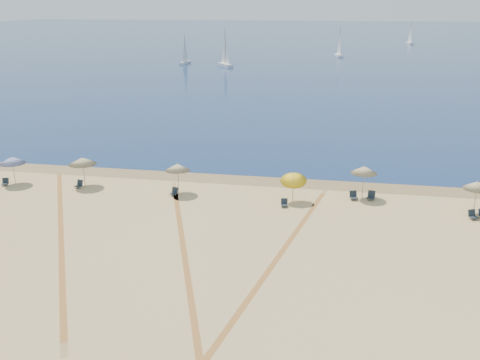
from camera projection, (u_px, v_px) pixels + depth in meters
The scene contains 21 objects.
ground at pixel (157, 358), 22.30m from camera, with size 160.00×160.00×0.00m, color tan.
ocean at pixel (322, 36), 232.09m from camera, with size 500.00×500.00×0.00m, color #0C2151.
wet_sand at pixel (248, 180), 44.67m from camera, with size 500.00×500.00×0.00m, color olive.
umbrella_0 at pixel (12, 160), 42.98m from camera, with size 2.14×2.14×2.40m.
umbrella_1 at pixel (83, 161), 42.46m from camera, with size 2.23×2.23×2.48m.
umbrella_2 at pixel (177, 167), 40.86m from camera, with size 1.99×2.02×2.48m.
umbrella_3 at pixel (294, 178), 39.15m from camera, with size 1.96×2.03×2.52m.
umbrella_4 at pixel (364, 170), 39.84m from camera, with size 2.01×2.01×2.60m.
umbrella_5 at pixel (477, 185), 36.75m from camera, with size 1.95×1.95×2.51m.
chair_0 at pixel (5, 182), 43.22m from camera, with size 0.66×0.72×0.60m.
chair_1 at pixel (79, 184), 42.70m from camera, with size 0.62×0.68×0.61m.
chair_2 at pixel (174, 192), 41.05m from camera, with size 0.58×0.65×0.59m.
chair_3 at pixel (284, 203), 38.72m from camera, with size 0.57×0.64×0.59m.
chair_4 at pixel (354, 196), 40.12m from camera, with size 0.69×0.76×0.65m.
chair_5 at pixel (371, 196), 40.10m from camera, with size 0.66×0.74×0.67m.
chair_6 at pixel (473, 215), 36.53m from camera, with size 0.71×0.76×0.63m.
sailboat_0 at pixel (339, 47), 144.83m from camera, with size 2.57×5.56×8.03m.
sailboat_1 at pixel (185, 55), 128.22m from camera, with size 1.69×4.88×7.12m.
sailboat_2 at pixel (410, 37), 188.45m from camera, with size 2.36×5.55×8.03m.
sailboat_3 at pixel (225, 55), 122.77m from camera, with size 4.56×5.47×8.51m.
tire_tracks at pixel (165, 252), 31.80m from camera, with size 50.38×41.41×0.00m.
Camera 1 is at (6.76, -17.79, 14.29)m, focal length 39.46 mm.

